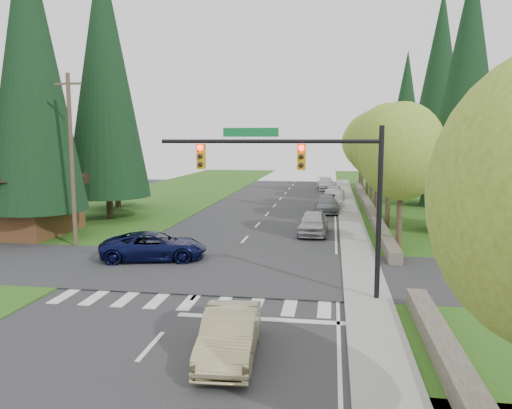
% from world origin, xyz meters
% --- Properties ---
extents(ground, '(120.00, 120.00, 0.00)m').
position_xyz_m(ground, '(0.00, 0.00, 0.00)').
color(ground, '#28282B').
rests_on(ground, ground).
extents(grass_east, '(14.00, 110.00, 0.06)m').
position_xyz_m(grass_east, '(13.00, 20.00, 0.03)').
color(grass_east, '#2C5316').
rests_on(grass_east, ground).
extents(grass_west, '(14.00, 110.00, 0.06)m').
position_xyz_m(grass_west, '(-13.00, 20.00, 0.03)').
color(grass_west, '#2C5316').
rests_on(grass_west, ground).
extents(cross_street, '(120.00, 8.00, 0.10)m').
position_xyz_m(cross_street, '(0.00, 8.00, 0.00)').
color(cross_street, '#28282B').
rests_on(cross_street, ground).
extents(sidewalk_east, '(1.80, 80.00, 0.13)m').
position_xyz_m(sidewalk_east, '(6.90, 22.00, 0.07)').
color(sidewalk_east, gray).
rests_on(sidewalk_east, ground).
extents(curb_east, '(0.20, 80.00, 0.13)m').
position_xyz_m(curb_east, '(6.05, 22.00, 0.07)').
color(curb_east, gray).
rests_on(curb_east, ground).
extents(stone_wall_south, '(0.70, 14.00, 0.70)m').
position_xyz_m(stone_wall_south, '(8.60, -3.00, 0.35)').
color(stone_wall_south, '#4C4438').
rests_on(stone_wall_south, ground).
extents(stone_wall_north, '(0.70, 40.00, 0.70)m').
position_xyz_m(stone_wall_north, '(8.60, 30.00, 0.35)').
color(stone_wall_north, '#4C4438').
rests_on(stone_wall_north, ground).
extents(traffic_signal, '(8.70, 0.37, 6.80)m').
position_xyz_m(traffic_signal, '(4.37, 4.50, 4.98)').
color(traffic_signal, black).
rests_on(traffic_signal, ground).
extents(brown_building, '(8.40, 8.40, 5.40)m').
position_xyz_m(brown_building, '(-15.00, 15.00, 3.14)').
color(brown_building, '#4C2D19').
rests_on(brown_building, ground).
extents(utility_pole, '(1.60, 0.24, 10.00)m').
position_xyz_m(utility_pole, '(-9.50, 12.00, 5.14)').
color(utility_pole, '#473828').
rests_on(utility_pole, ground).
extents(decid_tree_0, '(4.80, 4.80, 8.37)m').
position_xyz_m(decid_tree_0, '(9.20, 14.00, 5.60)').
color(decid_tree_0, '#38281C').
rests_on(decid_tree_0, ground).
extents(decid_tree_1, '(5.20, 5.20, 8.80)m').
position_xyz_m(decid_tree_1, '(9.30, 21.00, 5.80)').
color(decid_tree_1, '#38281C').
rests_on(decid_tree_1, ground).
extents(decid_tree_2, '(5.00, 5.00, 8.82)m').
position_xyz_m(decid_tree_2, '(9.10, 28.00, 5.93)').
color(decid_tree_2, '#38281C').
rests_on(decid_tree_2, ground).
extents(decid_tree_3, '(5.00, 5.00, 8.55)m').
position_xyz_m(decid_tree_3, '(9.20, 35.00, 5.66)').
color(decid_tree_3, '#38281C').
rests_on(decid_tree_3, ground).
extents(decid_tree_4, '(5.40, 5.40, 9.18)m').
position_xyz_m(decid_tree_4, '(9.30, 42.00, 6.06)').
color(decid_tree_4, '#38281C').
rests_on(decid_tree_4, ground).
extents(decid_tree_5, '(4.80, 4.80, 8.30)m').
position_xyz_m(decid_tree_5, '(9.10, 49.00, 5.53)').
color(decid_tree_5, '#38281C').
rests_on(decid_tree_5, ground).
extents(decid_tree_6, '(5.20, 5.20, 8.86)m').
position_xyz_m(decid_tree_6, '(9.20, 56.00, 5.86)').
color(decid_tree_6, '#38281C').
rests_on(decid_tree_6, ground).
extents(conifer_w_a, '(6.12, 6.12, 19.80)m').
position_xyz_m(conifer_w_a, '(-13.00, 14.00, 10.79)').
color(conifer_w_a, '#38281C').
rests_on(conifer_w_a, ground).
extents(conifer_w_b, '(5.44, 5.44, 17.80)m').
position_xyz_m(conifer_w_b, '(-16.00, 18.00, 9.79)').
color(conifer_w_b, '#38281C').
rests_on(conifer_w_b, ground).
extents(conifer_w_c, '(6.46, 6.46, 20.80)m').
position_xyz_m(conifer_w_c, '(-12.00, 22.00, 11.29)').
color(conifer_w_c, '#38281C').
rests_on(conifer_w_c, ground).
extents(conifer_w_e, '(5.78, 5.78, 18.80)m').
position_xyz_m(conifer_w_e, '(-14.00, 28.00, 10.29)').
color(conifer_w_e, '#38281C').
rests_on(conifer_w_e, ground).
extents(conifer_e_a, '(5.44, 5.44, 17.80)m').
position_xyz_m(conifer_e_a, '(14.00, 20.00, 9.79)').
color(conifer_e_a, '#38281C').
rests_on(conifer_e_a, ground).
extents(conifer_e_b, '(6.12, 6.12, 19.80)m').
position_xyz_m(conifer_e_b, '(15.00, 34.00, 10.79)').
color(conifer_e_b, '#38281C').
rests_on(conifer_e_b, ground).
extents(conifer_e_c, '(5.10, 5.10, 16.80)m').
position_xyz_m(conifer_e_c, '(14.00, 48.00, 9.29)').
color(conifer_e_c, '#38281C').
rests_on(conifer_e_c, ground).
extents(sedan_champagne, '(1.81, 4.40, 1.42)m').
position_xyz_m(sedan_champagne, '(2.56, -1.39, 0.71)').
color(sedan_champagne, tan).
rests_on(sedan_champagne, ground).
extents(suv_navy, '(5.81, 3.62, 1.50)m').
position_xyz_m(suv_navy, '(-3.72, 9.46, 0.75)').
color(suv_navy, '#0B0F38').
rests_on(suv_navy, ground).
extents(parked_car_a, '(1.97, 4.66, 1.57)m').
position_xyz_m(parked_car_a, '(4.20, 17.86, 0.79)').
color(parked_car_a, '#ADADB2').
rests_on(parked_car_a, ground).
extents(parked_car_b, '(2.18, 4.89, 1.39)m').
position_xyz_m(parked_car_b, '(4.97, 28.23, 0.70)').
color(parked_car_b, slate).
rests_on(parked_car_b, ground).
extents(parked_car_c, '(2.07, 4.99, 1.61)m').
position_xyz_m(parked_car_c, '(5.60, 31.48, 0.80)').
color(parked_car_c, '#A6A6AA').
rests_on(parked_car_c, ground).
extents(parked_car_d, '(1.95, 4.53, 1.52)m').
position_xyz_m(parked_car_d, '(5.60, 37.45, 0.76)').
color(parked_car_d, silver).
rests_on(parked_car_d, ground).
extents(parked_car_e, '(2.57, 5.25, 1.47)m').
position_xyz_m(parked_car_e, '(4.63, 47.76, 0.74)').
color(parked_car_e, '#BCBCC2').
rests_on(parked_car_e, ground).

